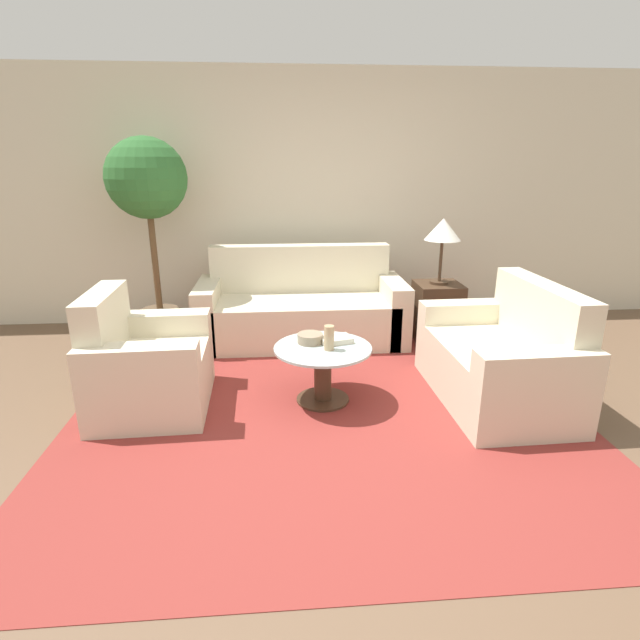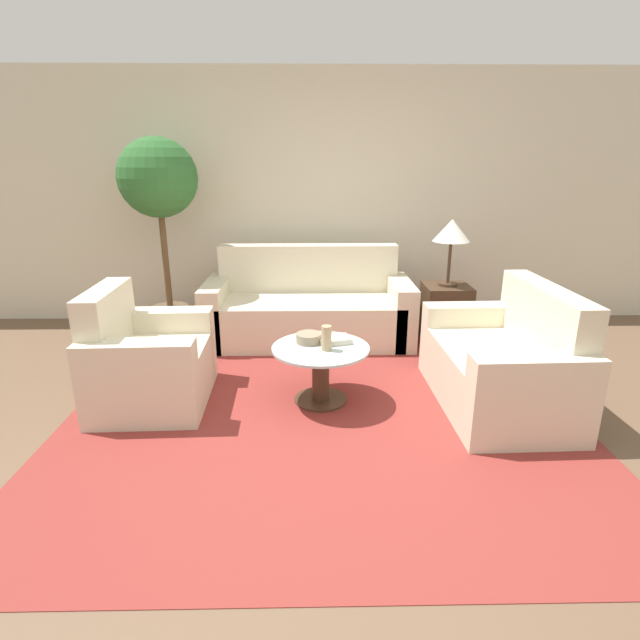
{
  "view_description": "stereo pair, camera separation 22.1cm",
  "coord_description": "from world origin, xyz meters",
  "views": [
    {
      "loc": [
        -0.35,
        -2.7,
        1.72
      ],
      "look_at": [
        -0.06,
        0.88,
        0.55
      ],
      "focal_mm": 28.0,
      "sensor_mm": 36.0,
      "label": 1
    },
    {
      "loc": [
        -0.13,
        -2.71,
        1.72
      ],
      "look_at": [
        -0.06,
        0.88,
        0.55
      ],
      "focal_mm": 28.0,
      "sensor_mm": 36.0,
      "label": 2
    }
  ],
  "objects": [
    {
      "name": "ground_plane",
      "position": [
        0.0,
        0.0,
        0.0
      ],
      "size": [
        14.0,
        14.0,
        0.0
      ],
      "primitive_type": "plane",
      "color": "brown"
    },
    {
      "name": "wall_back",
      "position": [
        0.0,
        2.72,
        1.3
      ],
      "size": [
        10.0,
        0.06,
        2.6
      ],
      "color": "beige",
      "rests_on": "ground_plane"
    },
    {
      "name": "rug",
      "position": [
        -0.06,
        0.63,
        0.0
      ],
      "size": [
        3.53,
        3.6,
        0.01
      ],
      "color": "maroon",
      "rests_on": "ground_plane"
    },
    {
      "name": "sofa_main",
      "position": [
        -0.15,
        2.02,
        0.29
      ],
      "size": [
        1.99,
        0.83,
        0.9
      ],
      "color": "beige",
      "rests_on": "ground_plane"
    },
    {
      "name": "armchair",
      "position": [
        -1.34,
        0.66,
        0.29
      ],
      "size": [
        0.79,
        0.94,
        0.86
      ],
      "rotation": [
        0.0,
        0.0,
        1.6
      ],
      "color": "beige",
      "rests_on": "ground_plane"
    },
    {
      "name": "loveseat",
      "position": [
        1.28,
        0.57,
        0.29
      ],
      "size": [
        0.83,
        1.34,
        0.88
      ],
      "rotation": [
        0.0,
        0.0,
        -1.54
      ],
      "color": "beige",
      "rests_on": "ground_plane"
    },
    {
      "name": "coffee_table",
      "position": [
        -0.06,
        0.63,
        0.28
      ],
      "size": [
        0.71,
        0.71,
        0.43
      ],
      "color": "#422D1E",
      "rests_on": "ground_plane"
    },
    {
      "name": "side_table",
      "position": [
        1.17,
        1.86,
        0.29
      ],
      "size": [
        0.43,
        0.43,
        0.57
      ],
      "color": "#422D1E",
      "rests_on": "ground_plane"
    },
    {
      "name": "table_lamp",
      "position": [
        1.17,
        1.86,
        1.07
      ],
      "size": [
        0.34,
        0.34,
        0.62
      ],
      "color": "#422D1E",
      "rests_on": "side_table"
    },
    {
      "name": "potted_plant",
      "position": [
        -1.56,
        2.16,
        1.42
      ],
      "size": [
        0.74,
        0.74,
        1.92
      ],
      "color": "brown",
      "rests_on": "ground_plane"
    },
    {
      "name": "vase",
      "position": [
        -0.02,
        0.58,
        0.52
      ],
      "size": [
        0.07,
        0.07,
        0.18
      ],
      "color": "tan",
      "rests_on": "coffee_table"
    },
    {
      "name": "bowl",
      "position": [
        -0.15,
        0.73,
        0.46
      ],
      "size": [
        0.19,
        0.19,
        0.07
      ],
      "color": "gray",
      "rests_on": "coffee_table"
    },
    {
      "name": "book_stack",
      "position": [
        0.04,
        0.72,
        0.45
      ],
      "size": [
        0.26,
        0.22,
        0.04
      ],
      "rotation": [
        0.0,
        0.0,
        0.27
      ],
      "color": "beige",
      "rests_on": "coffee_table"
    }
  ]
}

